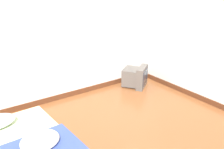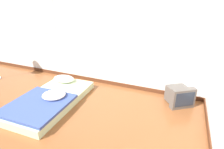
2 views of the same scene
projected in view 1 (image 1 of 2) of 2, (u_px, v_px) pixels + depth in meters
name	position (u px, v px, depth m)	size (l,w,h in m)	color
crt_tv	(136.00, 77.00, 4.79)	(0.59, 0.58, 0.40)	#56514C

